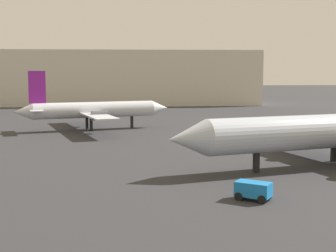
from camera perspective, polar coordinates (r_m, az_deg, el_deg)
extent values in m
cylinder|color=#B2BCCC|center=(48.47, 19.14, -0.53)|extent=(26.79, 10.79, 3.19)
cone|color=#B2BCCC|center=(40.39, 2.35, -1.51)|extent=(4.28, 4.07, 3.19)
cylinder|color=#4C4C54|center=(52.51, 16.27, -0.62)|extent=(3.06, 2.33, 1.62)
cube|color=black|center=(43.81, 10.32, -4.26)|extent=(0.56, 0.56, 1.75)
cube|color=black|center=(51.04, 18.89, -2.99)|extent=(0.56, 0.56, 1.75)
cylinder|color=silver|center=(75.05, -8.60, 1.90)|extent=(18.39, 7.69, 2.41)
cone|color=silver|center=(78.06, -1.01, 2.14)|extent=(3.23, 3.07, 2.41)
cone|color=silver|center=(73.45, -16.67, 1.60)|extent=(3.23, 3.07, 2.41)
cube|color=silver|center=(74.88, -9.29, 1.60)|extent=(10.04, 24.04, 0.18)
cube|color=silver|center=(73.59, -15.35, 1.84)|extent=(3.64, 6.70, 0.12)
cube|color=purple|center=(73.46, -15.13, 4.43)|extent=(2.42, 0.93, 4.72)
cylinder|color=#4C4C54|center=(79.48, -9.59, 1.78)|extent=(2.60, 1.99, 1.38)
cylinder|color=#4C4C54|center=(70.55, -8.06, 1.23)|extent=(2.60, 1.99, 1.38)
cube|color=black|center=(76.76, -4.27, 0.45)|extent=(0.48, 0.48, 1.88)
cube|color=black|center=(76.54, -9.51, 0.36)|extent=(0.48, 0.48, 1.88)
cube|color=black|center=(73.56, -9.01, 0.12)|extent=(0.48, 0.48, 1.88)
cube|color=#1972BF|center=(34.43, 10.00, -7.31)|extent=(2.71, 2.44, 1.00)
cylinder|color=black|center=(34.82, 11.63, -8.04)|extent=(0.61, 0.51, 0.60)
cylinder|color=black|center=(33.75, 10.98, -8.49)|extent=(0.61, 0.51, 0.60)
cylinder|color=black|center=(35.37, 9.03, -7.76)|extent=(0.61, 0.51, 0.60)
cylinder|color=black|center=(34.32, 8.31, -8.19)|extent=(0.61, 0.51, 0.60)
cube|color=beige|center=(133.88, -5.45, 5.66)|extent=(73.04, 20.98, 14.37)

